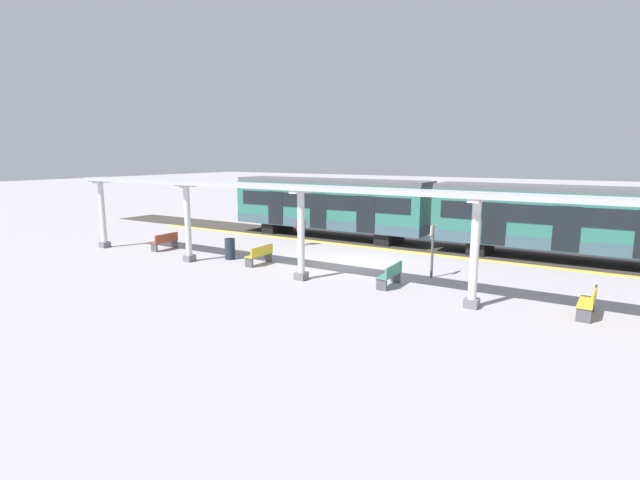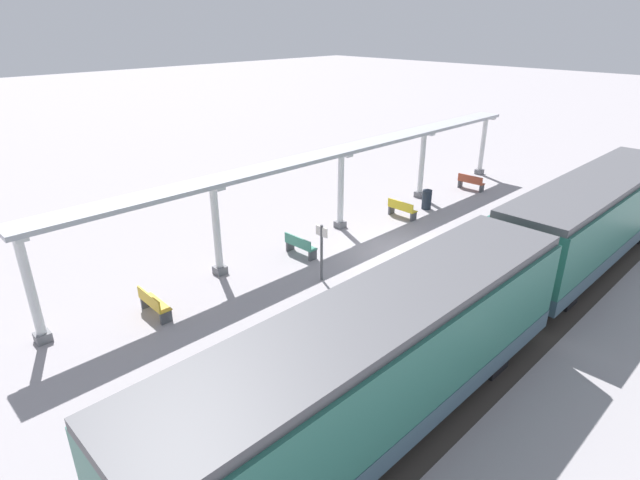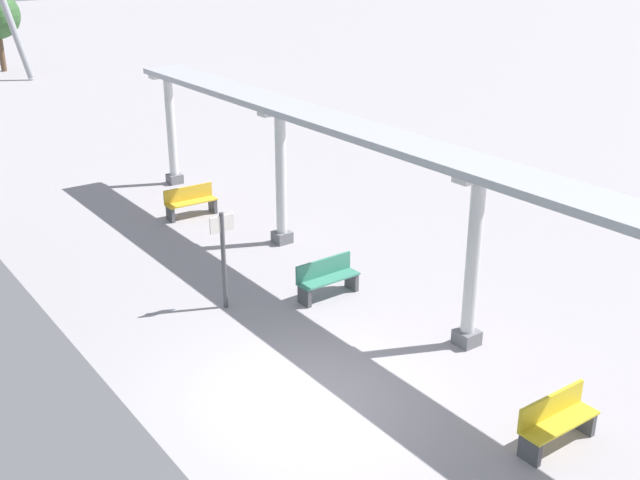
{
  "view_description": "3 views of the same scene",
  "coord_description": "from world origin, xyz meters",
  "px_view_note": "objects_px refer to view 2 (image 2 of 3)",
  "views": [
    {
      "loc": [
        18.98,
        10.31,
        4.89
      ],
      "look_at": [
        2.26,
        -0.2,
        1.39
      ],
      "focal_mm": 27.07,
      "sensor_mm": 36.0,
      "label": 1
    },
    {
      "loc": [
        -11.39,
        15.88,
        8.97
      ],
      "look_at": [
        0.61,
        4.1,
        1.61
      ],
      "focal_mm": 28.47,
      "sensor_mm": 36.0,
      "label": 2
    },
    {
      "loc": [
        -6.64,
        -9.38,
        7.66
      ],
      "look_at": [
        2.24,
        2.84,
        1.58
      ],
      "focal_mm": 43.18,
      "sensor_mm": 36.0,
      "label": 3
    }
  ],
  "objects_px": {
    "canopy_pillar_fifth": "(30,289)",
    "bench_near_end": "(153,304)",
    "bench_extra_slot": "(300,246)",
    "passenger_waiting_near_edge": "(508,219)",
    "canopy_pillar_fourth": "(217,230)",
    "train_near_carriage": "(592,219)",
    "canopy_pillar_third": "(341,190)",
    "bench_mid_platform": "(471,182)",
    "canopy_pillar_second": "(422,165)",
    "train_far_carriage": "(381,364)",
    "platform_info_sign": "(322,247)",
    "trash_bin": "(427,199)",
    "canopy_pillar_nearest": "(483,145)",
    "bench_far_end": "(402,209)"
  },
  "relations": [
    {
      "from": "canopy_pillar_fifth",
      "to": "bench_near_end",
      "type": "distance_m",
      "value": 3.55
    },
    {
      "from": "trash_bin",
      "to": "canopy_pillar_third",
      "type": "bearing_deg",
      "value": 74.97
    },
    {
      "from": "bench_far_end",
      "to": "canopy_pillar_second",
      "type": "bearing_deg",
      "value": -69.34
    },
    {
      "from": "bench_far_end",
      "to": "train_near_carriage",
      "type": "bearing_deg",
      "value": -171.41
    },
    {
      "from": "canopy_pillar_nearest",
      "to": "trash_bin",
      "type": "relative_size",
      "value": 3.59
    },
    {
      "from": "train_near_carriage",
      "to": "canopy_pillar_fifth",
      "type": "bearing_deg",
      "value": 61.74
    },
    {
      "from": "train_far_carriage",
      "to": "canopy_pillar_fourth",
      "type": "xyz_separation_m",
      "value": [
        9.34,
        -1.88,
        -0.02
      ]
    },
    {
      "from": "bench_near_end",
      "to": "canopy_pillar_third",
      "type": "bearing_deg",
      "value": -84.22
    },
    {
      "from": "bench_mid_platform",
      "to": "canopy_pillar_third",
      "type": "bearing_deg",
      "value": 82.33
    },
    {
      "from": "canopy_pillar_second",
      "to": "canopy_pillar_fifth",
      "type": "xyz_separation_m",
      "value": [
        0.0,
        19.36,
        0.0
      ]
    },
    {
      "from": "canopy_pillar_third",
      "to": "trash_bin",
      "type": "height_order",
      "value": "canopy_pillar_third"
    },
    {
      "from": "train_far_carriage",
      "to": "trash_bin",
      "type": "bearing_deg",
      "value": -59.51
    },
    {
      "from": "canopy_pillar_fifth",
      "to": "platform_info_sign",
      "type": "relative_size",
      "value": 1.62
    },
    {
      "from": "canopy_pillar_fourth",
      "to": "bench_mid_platform",
      "type": "xyz_separation_m",
      "value": [
        -1.27,
        -16.13,
        -1.37
      ]
    },
    {
      "from": "canopy_pillar_nearest",
      "to": "canopy_pillar_third",
      "type": "bearing_deg",
      "value": 90.0
    },
    {
      "from": "canopy_pillar_second",
      "to": "canopy_pillar_fifth",
      "type": "height_order",
      "value": "same"
    },
    {
      "from": "canopy_pillar_second",
      "to": "bench_far_end",
      "type": "height_order",
      "value": "canopy_pillar_second"
    },
    {
      "from": "canopy_pillar_second",
      "to": "canopy_pillar_fourth",
      "type": "bearing_deg",
      "value": 90.0
    },
    {
      "from": "train_far_carriage",
      "to": "bench_mid_platform",
      "type": "xyz_separation_m",
      "value": [
        8.06,
        -18.01,
        -1.39
      ]
    },
    {
      "from": "bench_extra_slot",
      "to": "passenger_waiting_near_edge",
      "type": "relative_size",
      "value": 0.97
    },
    {
      "from": "canopy_pillar_third",
      "to": "bench_extra_slot",
      "type": "relative_size",
      "value": 2.36
    },
    {
      "from": "bench_near_end",
      "to": "train_near_carriage",
      "type": "bearing_deg",
      "value": -120.31
    },
    {
      "from": "canopy_pillar_nearest",
      "to": "canopy_pillar_fourth",
      "type": "xyz_separation_m",
      "value": [
        0.0,
        19.41,
        0.0
      ]
    },
    {
      "from": "canopy_pillar_third",
      "to": "trash_bin",
      "type": "xyz_separation_m",
      "value": [
        -1.35,
        -5.01,
        -1.31
      ]
    },
    {
      "from": "train_near_carriage",
      "to": "passenger_waiting_near_edge",
      "type": "height_order",
      "value": "train_near_carriage"
    },
    {
      "from": "passenger_waiting_near_edge",
      "to": "canopy_pillar_third",
      "type": "bearing_deg",
      "value": 34.46
    },
    {
      "from": "canopy_pillar_fourth",
      "to": "platform_info_sign",
      "type": "relative_size",
      "value": 1.62
    },
    {
      "from": "trash_bin",
      "to": "bench_extra_slot",
      "type": "bearing_deg",
      "value": 87.32
    },
    {
      "from": "bench_mid_platform",
      "to": "platform_info_sign",
      "type": "xyz_separation_m",
      "value": [
        -1.8,
        13.7,
        0.89
      ]
    },
    {
      "from": "canopy_pillar_nearest",
      "to": "platform_info_sign",
      "type": "xyz_separation_m",
      "value": [
        -3.08,
        16.99,
        -0.48
      ]
    },
    {
      "from": "passenger_waiting_near_edge",
      "to": "platform_info_sign",
      "type": "bearing_deg",
      "value": 70.29
    },
    {
      "from": "canopy_pillar_second",
      "to": "canopy_pillar_fourth",
      "type": "relative_size",
      "value": 1.0
    },
    {
      "from": "bench_mid_platform",
      "to": "passenger_waiting_near_edge",
      "type": "height_order",
      "value": "passenger_waiting_near_edge"
    },
    {
      "from": "canopy_pillar_third",
      "to": "bench_far_end",
      "type": "distance_m",
      "value": 3.58
    },
    {
      "from": "canopy_pillar_fourth",
      "to": "train_near_carriage",
      "type": "bearing_deg",
      "value": -130.35
    },
    {
      "from": "canopy_pillar_nearest",
      "to": "platform_info_sign",
      "type": "height_order",
      "value": "canopy_pillar_nearest"
    },
    {
      "from": "bench_extra_slot",
      "to": "canopy_pillar_fifth",
      "type": "bearing_deg",
      "value": 84.37
    },
    {
      "from": "bench_near_end",
      "to": "canopy_pillar_nearest",
      "type": "bearing_deg",
      "value": -87.46
    },
    {
      "from": "canopy_pillar_third",
      "to": "passenger_waiting_near_edge",
      "type": "height_order",
      "value": "canopy_pillar_third"
    },
    {
      "from": "bench_mid_platform",
      "to": "trash_bin",
      "type": "relative_size",
      "value": 1.52
    },
    {
      "from": "bench_mid_platform",
      "to": "bench_near_end",
      "type": "bearing_deg",
      "value": 89.22
    },
    {
      "from": "canopy_pillar_fourth",
      "to": "bench_mid_platform",
      "type": "relative_size",
      "value": 2.36
    },
    {
      "from": "bench_extra_slot",
      "to": "trash_bin",
      "type": "distance_m",
      "value": 8.43
    },
    {
      "from": "canopy_pillar_nearest",
      "to": "bench_mid_platform",
      "type": "xyz_separation_m",
      "value": [
        -1.27,
        3.28,
        -1.37
      ]
    },
    {
      "from": "canopy_pillar_nearest",
      "to": "canopy_pillar_fifth",
      "type": "bearing_deg",
      "value": 90.0
    },
    {
      "from": "bench_mid_platform",
      "to": "bench_far_end",
      "type": "height_order",
      "value": "same"
    },
    {
      "from": "bench_extra_slot",
      "to": "bench_far_end",
      "type": "bearing_deg",
      "value": -92.34
    },
    {
      "from": "train_far_carriage",
      "to": "canopy_pillar_fourth",
      "type": "distance_m",
      "value": 9.52
    },
    {
      "from": "platform_info_sign",
      "to": "passenger_waiting_near_edge",
      "type": "xyz_separation_m",
      "value": [
        -3.02,
        -8.44,
        -0.35
      ]
    },
    {
      "from": "bench_mid_platform",
      "to": "canopy_pillar_fourth",
      "type": "bearing_deg",
      "value": 85.49
    }
  ]
}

